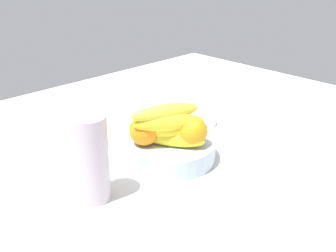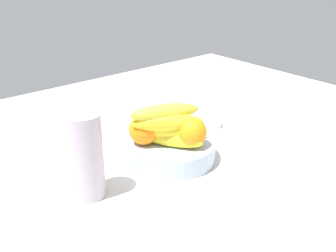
% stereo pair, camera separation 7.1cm
% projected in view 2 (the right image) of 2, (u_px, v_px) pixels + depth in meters
% --- Properties ---
extents(ground_plane, '(1.80, 1.40, 0.03)m').
position_uv_depth(ground_plane, '(160.00, 163.00, 1.07)').
color(ground_plane, beige).
extents(fruit_bowl, '(0.24, 0.24, 0.05)m').
position_uv_depth(fruit_bowl, '(168.00, 150.00, 1.06)').
color(fruit_bowl, silver).
rests_on(fruit_bowl, ground_plane).
extents(orange_front_left, '(0.07, 0.07, 0.07)m').
position_uv_depth(orange_front_left, '(169.00, 119.00, 1.08)').
color(orange_front_left, orange).
rests_on(orange_front_left, fruit_bowl).
extents(orange_front_right, '(0.07, 0.07, 0.07)m').
position_uv_depth(orange_front_right, '(144.00, 130.00, 1.02)').
color(orange_front_right, orange).
rests_on(orange_front_right, fruit_bowl).
extents(orange_center, '(0.07, 0.07, 0.07)m').
position_uv_depth(orange_center, '(191.00, 132.00, 1.00)').
color(orange_center, orange).
rests_on(orange_center, fruit_bowl).
extents(banana_bunch, '(0.17, 0.17, 0.11)m').
position_uv_depth(banana_bunch, '(167.00, 126.00, 1.00)').
color(banana_bunch, yellow).
rests_on(banana_bunch, fruit_bowl).
extents(thermos_tumbler, '(0.08, 0.08, 0.19)m').
position_uv_depth(thermos_tumbler, '(85.00, 156.00, 0.87)').
color(thermos_tumbler, '#BEB1C3').
rests_on(thermos_tumbler, ground_plane).
extents(jar_lid, '(0.08, 0.08, 0.02)m').
position_uv_depth(jar_lid, '(209.00, 123.00, 1.26)').
color(jar_lid, silver).
rests_on(jar_lid, ground_plane).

